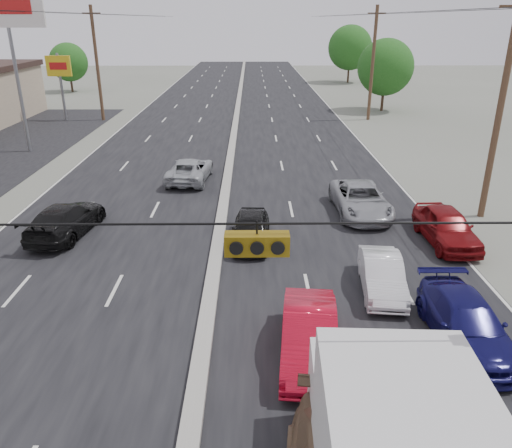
# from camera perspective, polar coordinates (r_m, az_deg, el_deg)

# --- Properties ---
(road_surface) EXTENTS (20.00, 160.00, 0.02)m
(road_surface) POSITION_cam_1_polar(r_m,az_deg,el_deg) (38.37, -2.70, 9.06)
(road_surface) COLOR black
(road_surface) RESTS_ON ground
(center_median) EXTENTS (0.50, 160.00, 0.20)m
(center_median) POSITION_cam_1_polar(r_m,az_deg,el_deg) (38.35, -2.71, 9.21)
(center_median) COLOR gray
(center_median) RESTS_ON ground
(utility_pole_left_c) EXTENTS (1.60, 0.30, 10.00)m
(utility_pole_left_c) POSITION_cam_1_polar(r_m,az_deg,el_deg) (49.46, -17.71, 17.07)
(utility_pole_left_c) COLOR #422D1E
(utility_pole_left_c) RESTS_ON ground
(utility_pole_right_b) EXTENTS (1.60, 0.30, 10.00)m
(utility_pole_right_b) POSITION_cam_1_polar(r_m,az_deg,el_deg) (25.20, 26.12, 11.70)
(utility_pole_right_b) COLOR #422D1E
(utility_pole_right_b) RESTS_ON ground
(utility_pole_right_c) EXTENTS (1.60, 0.30, 10.00)m
(utility_pole_right_c) POSITION_cam_1_polar(r_m,az_deg,el_deg) (48.75, 13.19, 17.45)
(utility_pole_right_c) COLOR #422D1E
(utility_pole_right_c) RESTS_ON ground
(traffic_signals) EXTENTS (25.00, 0.30, 0.54)m
(traffic_signals) POSITION_cam_1_polar(r_m,az_deg,el_deg) (8.04, -0.61, -1.99)
(traffic_signals) COLOR black
(traffic_signals) RESTS_ON ground
(pole_sign_billboard) EXTENTS (5.00, 0.25, 11.00)m
(pole_sign_billboard) POSITION_cam_1_polar(r_m,az_deg,el_deg) (38.74, -26.59, 20.28)
(pole_sign_billboard) COLOR slate
(pole_sign_billboard) RESTS_ON ground
(pole_sign_far) EXTENTS (2.20, 0.25, 6.00)m
(pole_sign_far) POSITION_cam_1_polar(r_m,az_deg,el_deg) (50.62, -21.56, 15.90)
(pole_sign_far) COLOR slate
(pole_sign_far) RESTS_ON ground
(tree_left_far) EXTENTS (4.80, 4.80, 6.12)m
(tree_left_far) POSITION_cam_1_polar(r_m,az_deg,el_deg) (71.46, -20.63, 16.93)
(tree_left_far) COLOR #382619
(tree_left_far) RESTS_ON ground
(tree_right_mid) EXTENTS (5.60, 5.60, 7.14)m
(tree_right_mid) POSITION_cam_1_polar(r_m,az_deg,el_deg) (54.24, 14.58, 16.95)
(tree_right_mid) COLOR #382619
(tree_right_mid) RESTS_ON ground
(tree_right_far) EXTENTS (6.40, 6.40, 8.16)m
(tree_right_far) POSITION_cam_1_polar(r_m,az_deg,el_deg) (78.78, 10.70, 19.20)
(tree_right_far) COLOR #382619
(tree_right_far) RESTS_ON ground
(red_sedan) EXTENTS (1.89, 4.37, 1.40)m
(red_sedan) POSITION_cam_1_polar(r_m,az_deg,el_deg) (14.21, 6.10, -12.60)
(red_sedan) COLOR #B80B21
(red_sedan) RESTS_ON ground
(queue_car_a) EXTENTS (1.71, 3.89, 1.30)m
(queue_car_a) POSITION_cam_1_polar(r_m,az_deg,el_deg) (20.92, -0.56, -0.59)
(queue_car_a) COLOR black
(queue_car_a) RESTS_ON ground
(queue_car_b) EXTENTS (1.71, 3.89, 1.24)m
(queue_car_b) POSITION_cam_1_polar(r_m,az_deg,el_deg) (17.83, 14.19, -5.72)
(queue_car_b) COLOR white
(queue_car_b) RESTS_ON ground
(queue_car_c) EXTENTS (2.48, 5.19, 1.43)m
(queue_car_c) POSITION_cam_1_polar(r_m,az_deg,el_deg) (24.69, 11.84, 2.73)
(queue_car_c) COLOR gray
(queue_car_c) RESTS_ON ground
(queue_car_d) EXTENTS (1.89, 4.61, 1.34)m
(queue_car_d) POSITION_cam_1_polar(r_m,az_deg,el_deg) (15.91, 22.87, -10.39)
(queue_car_d) COLOR #110F4C
(queue_car_d) RESTS_ON ground
(queue_car_e) EXTENTS (1.89, 4.43, 1.49)m
(queue_car_e) POSITION_cam_1_polar(r_m,az_deg,el_deg) (22.38, 20.93, -0.31)
(queue_car_e) COLOR maroon
(queue_car_e) RESTS_ON ground
(oncoming_near) EXTENTS (2.62, 5.07, 1.40)m
(oncoming_near) POSITION_cam_1_polar(r_m,az_deg,el_deg) (23.31, -20.90, 0.47)
(oncoming_near) COLOR black
(oncoming_near) RESTS_ON ground
(oncoming_far) EXTENTS (2.59, 4.91, 1.32)m
(oncoming_far) POSITION_cam_1_polar(r_m,az_deg,el_deg) (29.52, -7.57, 6.14)
(oncoming_far) COLOR #A3A6AA
(oncoming_far) RESTS_ON ground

